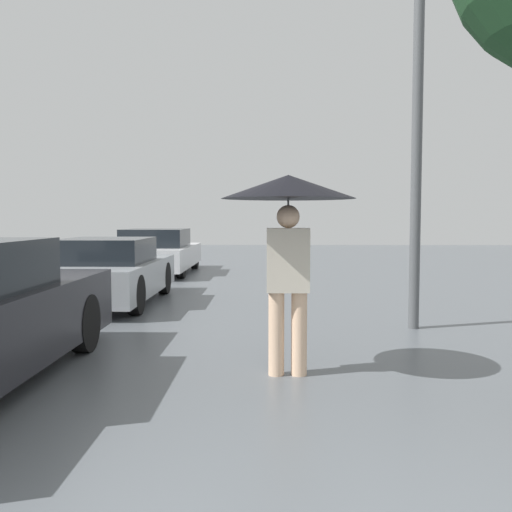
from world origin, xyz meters
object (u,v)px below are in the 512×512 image
(pedestrian, at_px, (288,208))
(parked_car_farthest, at_px, (157,252))
(street_lamp, at_px, (418,102))
(parked_car_middle, at_px, (109,272))

(pedestrian, height_order, parked_car_farthest, pedestrian)
(pedestrian, relative_size, parked_car_farthest, 0.44)
(street_lamp, bearing_deg, pedestrian, -127.61)
(pedestrian, relative_size, street_lamp, 0.40)
(pedestrian, bearing_deg, parked_car_farthest, 107.60)
(parked_car_middle, distance_m, street_lamp, 5.87)
(parked_car_farthest, height_order, street_lamp, street_lamp)
(pedestrian, relative_size, parked_car_middle, 0.48)
(pedestrian, xyz_separation_m, parked_car_middle, (-3.00, 4.58, -1.06))
(pedestrian, distance_m, parked_car_middle, 5.57)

